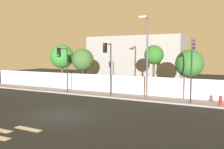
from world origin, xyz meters
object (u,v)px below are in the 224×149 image
object	(u,v)px
fire_hydrant	(220,100)
roadside_tree_leftmost	(62,57)
traffic_light_left	(63,60)
roadside_tree_midleft	(83,60)
roadside_tree_midright	(154,55)
street_lamp_curbside	(147,52)
traffic_light_center	(108,58)
roadside_tree_rightmost	(189,64)
traffic_light_right	(193,57)

from	to	relation	value
fire_hydrant	roadside_tree_leftmost	world-z (taller)	roadside_tree_leftmost
traffic_light_left	fire_hydrant	world-z (taller)	traffic_light_left
fire_hydrant	roadside_tree_midleft	xyz separation A→B (m)	(-15.07, 3.19, 2.92)
roadside_tree_leftmost	roadside_tree_midright	distance (m)	11.70
street_lamp_curbside	roadside_tree_midleft	size ratio (longest dim) A/B	1.50
traffic_light_left	roadside_tree_leftmost	xyz separation A→B (m)	(-3.46, 4.16, 0.29)
traffic_light_left	fire_hydrant	xyz separation A→B (m)	(14.66, 0.97, -2.98)
traffic_light_left	roadside_tree_midleft	world-z (taller)	roadside_tree_midleft
traffic_light_center	roadside_tree_rightmost	bearing A→B (deg)	29.44
roadside_tree_leftmost	roadside_tree_midleft	bearing A→B (deg)	0.00
traffic_light_center	roadside_tree_midright	distance (m)	5.00
fire_hydrant	roadside_tree_leftmost	xyz separation A→B (m)	(-18.13, 3.19, 3.28)
street_lamp_curbside	fire_hydrant	distance (m)	7.13
traffic_light_left	roadside_tree_midleft	bearing A→B (deg)	95.60
traffic_light_right	fire_hydrant	distance (m)	4.02
roadside_tree_leftmost	roadside_tree_rightmost	xyz separation A→B (m)	(15.18, 0.00, -0.61)
fire_hydrant	traffic_light_center	bearing A→B (deg)	-176.40
street_lamp_curbside	roadside_tree_rightmost	distance (m)	4.68
traffic_light_right	roadside_tree_leftmost	size ratio (longest dim) A/B	0.98
roadside_tree_midleft	traffic_light_right	bearing A→B (deg)	-16.92
fire_hydrant	roadside_tree_rightmost	xyz separation A→B (m)	(-2.95, 3.19, 2.67)
roadside_tree_midleft	traffic_light_left	bearing A→B (deg)	-84.40
roadside_tree_leftmost	traffic_light_center	bearing A→B (deg)	-24.19
roadside_tree_leftmost	roadside_tree_midleft	distance (m)	3.08
traffic_light_center	roadside_tree_midright	bearing A→B (deg)	49.42
traffic_light_center	roadside_tree_midright	size ratio (longest dim) A/B	0.99
fire_hydrant	roadside_tree_midright	world-z (taller)	roadside_tree_midright
fire_hydrant	roadside_tree_midleft	bearing A→B (deg)	168.06
traffic_light_right	roadside_tree_rightmost	xyz separation A→B (m)	(-0.88, 3.95, -0.69)
traffic_light_right	roadside_tree_midleft	bearing A→B (deg)	163.08
roadside_tree_leftmost	traffic_light_left	bearing A→B (deg)	-50.21
fire_hydrant	roadside_tree_midleft	world-z (taller)	roadside_tree_midleft
traffic_light_center	street_lamp_curbside	xyz separation A→B (m)	(3.63, 0.46, 0.56)
traffic_light_left	traffic_light_right	xyz separation A→B (m)	(12.59, 0.21, 0.38)
traffic_light_right	fire_hydrant	size ratio (longest dim) A/B	6.92
traffic_light_right	roadside_tree_rightmost	bearing A→B (deg)	102.54
street_lamp_curbside	roadside_tree_leftmost	distance (m)	12.54
fire_hydrant	roadside_tree_midright	bearing A→B (deg)	153.61
fire_hydrant	roadside_tree_midright	xyz separation A→B (m)	(-6.43, 3.19, 3.46)
fire_hydrant	roadside_tree_midright	distance (m)	7.96
roadside_tree_midleft	roadside_tree_rightmost	size ratio (longest dim) A/B	1.05
traffic_light_left	traffic_light_center	xyz separation A→B (m)	(4.99, 0.36, 0.23)
traffic_light_center	traffic_light_right	xyz separation A→B (m)	(7.61, -0.16, 0.14)
roadside_tree_rightmost	traffic_light_left	bearing A→B (deg)	-160.44
fire_hydrant	roadside_tree_rightmost	world-z (taller)	roadside_tree_rightmost
traffic_light_center	roadside_tree_leftmost	xyz separation A→B (m)	(-8.45, 3.80, 0.06)
traffic_light_right	street_lamp_curbside	bearing A→B (deg)	171.10
traffic_light_right	street_lamp_curbside	size ratio (longest dim) A/B	0.72
traffic_light_right	roadside_tree_midright	size ratio (longest dim) A/B	1.03
roadside_tree_midleft	roadside_tree_rightmost	xyz separation A→B (m)	(12.12, -0.00, -0.25)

